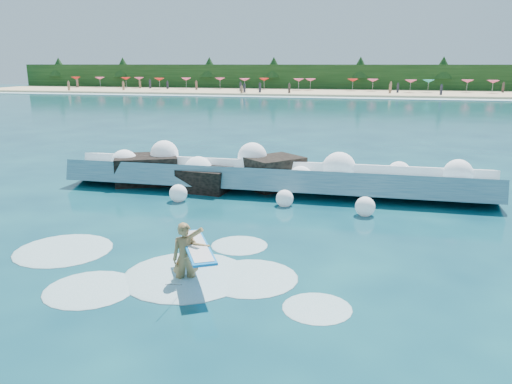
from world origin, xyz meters
TOP-DOWN VIEW (x-y plane):
  - ground at (0.00, 0.00)m, footprint 200.00×200.00m
  - beach at (0.00, 78.00)m, footprint 140.00×20.00m
  - wet_band at (0.00, 67.00)m, footprint 140.00×5.00m
  - treeline at (0.00, 88.00)m, footprint 140.00×4.00m
  - breaking_wave at (1.05, 7.06)m, footprint 17.54×2.75m
  - rock_cluster at (-2.06, 7.09)m, footprint 8.72×3.50m
  - surfer_with_board at (0.81, -2.31)m, footprint 1.64×2.90m
  - wave_spray at (0.63, 7.06)m, footprint 15.03×4.52m
  - surf_foam at (-0.13, -1.87)m, footprint 9.58×5.55m
  - beach_umbrellas at (-0.08, 80.48)m, footprint 112.42×6.48m
  - beachgoers at (3.63, 75.34)m, footprint 106.80×11.62m

SIDE VIEW (x-z plane):
  - ground at x=0.00m, z-range 0.00..0.00m
  - surf_foam at x=-0.13m, z-range -0.08..0.08m
  - wet_band at x=0.00m, z-range 0.00..0.08m
  - beach at x=0.00m, z-range 0.00..0.40m
  - rock_cluster at x=-2.06m, z-range -0.28..1.27m
  - breaking_wave at x=1.05m, z-range -0.23..1.28m
  - surfer_with_board at x=0.81m, z-range -0.23..1.53m
  - wave_spray at x=0.63m, z-range -0.04..1.89m
  - beachgoers at x=3.63m, z-range 0.17..2.10m
  - beach_umbrellas at x=-0.08m, z-range 2.00..2.50m
  - treeline at x=0.00m, z-range 0.00..5.00m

